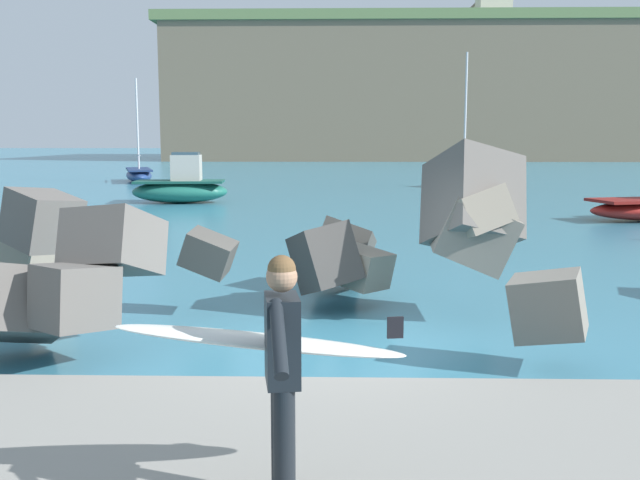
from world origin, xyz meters
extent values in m
plane|color=teal|center=(0.00, 0.00, 0.00)|extent=(400.00, 400.00, 0.00)
cube|color=slate|center=(2.19, 1.76, 1.37)|extent=(1.36, 1.29, 1.29)
cube|color=#605B56|center=(-2.80, -0.05, 1.43)|extent=(1.24, 1.45, 1.11)
cube|color=gray|center=(-5.18, 2.76, 0.86)|extent=(1.26, 1.40, 1.01)
cube|color=#605B56|center=(-3.91, -0.45, 0.69)|extent=(1.38, 1.59, 1.29)
cube|color=#605B56|center=(-4.36, 1.48, 1.55)|extent=(1.34, 1.22, 1.05)
cube|color=slate|center=(2.63, -0.77, 0.80)|extent=(1.13, 1.03, 0.88)
cube|color=#605B56|center=(2.17, 1.83, 1.83)|extent=(1.60, 1.94, 1.89)
cube|color=gray|center=(0.37, 2.51, 0.70)|extent=(1.46, 1.33, 0.84)
cube|color=#605B56|center=(-3.06, -0.80, 0.88)|extent=(1.11, 1.16, 0.86)
cube|color=#3D3A38|center=(-0.09, 2.10, 0.88)|extent=(1.31, 1.28, 1.28)
cube|color=#4C4944|center=(0.22, 3.79, 0.71)|extent=(1.27, 1.41, 1.42)
cube|color=#4C4944|center=(-1.90, 1.81, 1.00)|extent=(0.93, 0.71, 0.83)
cube|color=gray|center=(2.19, 1.47, 1.67)|extent=(1.08, 1.12, 0.95)
cylinder|color=black|center=(-0.24, -4.67, 0.69)|extent=(0.15, 0.15, 0.90)
cylinder|color=black|center=(-0.27, -4.44, 0.69)|extent=(0.15, 0.15, 0.90)
cube|color=black|center=(-0.26, -4.55, 1.44)|extent=(0.28, 0.41, 0.60)
sphere|color=#A87A5B|center=(-0.26, -4.55, 1.87)|extent=(0.21, 0.21, 0.21)
sphere|color=brown|center=(-0.26, -4.55, 1.92)|extent=(0.19, 0.19, 0.19)
cylinder|color=black|center=(-0.25, -4.94, 1.56)|extent=(0.17, 0.53, 0.41)
cylinder|color=black|center=(-0.29, -4.31, 1.40)|extent=(0.09, 0.09, 0.56)
ellipsoid|color=white|center=(-0.40, -4.25, 1.34)|extent=(2.12, 0.67, 0.37)
cube|color=black|center=(0.54, -4.11, 1.41)|extent=(0.12, 0.04, 0.16)
ellipsoid|color=#1E6656|center=(-6.74, 21.75, 0.48)|extent=(4.25, 2.25, 0.96)
cube|color=#164C41|center=(-6.74, 21.75, 0.92)|extent=(3.91, 2.07, 0.10)
cube|color=#B7B2A8|center=(-6.44, 21.77, 1.52)|extent=(1.32, 1.25, 1.11)
cube|color=#334C5B|center=(-6.44, 21.77, 2.14)|extent=(1.19, 1.12, 0.12)
ellipsoid|color=white|center=(7.53, 31.68, 0.44)|extent=(4.78, 4.44, 0.87)
cube|color=#ACACAC|center=(7.53, 31.68, 0.83)|extent=(4.40, 4.08, 0.10)
cylinder|color=silver|center=(7.27, 31.88, 4.20)|extent=(0.12, 0.12, 6.66)
cylinder|color=silver|center=(7.27, 31.88, 1.77)|extent=(2.10, 1.70, 0.08)
ellipsoid|color=navy|center=(-12.71, 36.83, 0.42)|extent=(3.33, 6.07, 0.84)
cube|color=navy|center=(-12.71, 36.83, 0.80)|extent=(3.06, 5.58, 0.10)
cylinder|color=silver|center=(-12.57, 36.41, 3.68)|extent=(0.12, 0.12, 5.68)
cylinder|color=silver|center=(-12.57, 36.41, 1.74)|extent=(1.17, 3.37, 0.08)
cube|color=#756651|center=(22.10, 94.75, 8.29)|extent=(86.72, 34.64, 16.58)
cube|color=#667F4C|center=(22.10, 94.75, 17.18)|extent=(88.45, 35.33, 1.20)
cube|color=#B2ADA3|center=(22.51, 104.24, 20.02)|extent=(4.40, 7.92, 4.48)
cube|color=#66564C|center=(22.51, 104.24, 22.41)|extent=(4.62, 8.32, 0.30)
cube|color=beige|center=(21.03, 91.55, 20.03)|extent=(4.24, 4.15, 4.51)
camera|label=1|loc=(0.11, -9.21, 2.78)|focal=40.33mm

